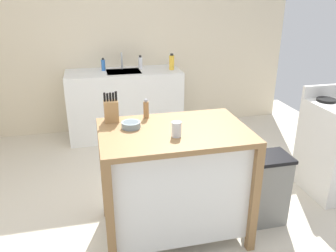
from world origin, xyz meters
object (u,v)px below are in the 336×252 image
(kitchen_island, at_px, (174,177))
(bottle_hand_soap, at_px, (140,63))
(drinking_cup, at_px, (176,129))
(trash_bin, at_px, (265,189))
(sink_faucet, at_px, (122,61))
(bowl_ceramic_wide, at_px, (131,125))
(knife_block, at_px, (111,110))
(bottle_dish_soap, at_px, (103,65))
(bottle_spray_cleaner, at_px, (172,62))
(pepper_grinder, at_px, (146,109))

(kitchen_island, bearing_deg, bottle_hand_soap, 87.52)
(drinking_cup, height_order, trash_bin, drinking_cup)
(sink_faucet, bearing_deg, bowl_ceramic_wide, -94.24)
(knife_block, height_order, sink_faucet, knife_block)
(bottle_dish_soap, bearing_deg, bowl_ceramic_wide, -87.64)
(knife_block, height_order, bottle_spray_cleaner, knife_block)
(kitchen_island, height_order, bottle_hand_soap, bottle_hand_soap)
(bowl_ceramic_wide, distance_m, bottle_dish_soap, 2.15)
(drinking_cup, distance_m, trash_bin, 1.06)
(drinking_cup, xyz_separation_m, bottle_dish_soap, (-0.38, 2.38, 0.00))
(drinking_cup, xyz_separation_m, bottle_hand_soap, (0.11, 2.38, 0.01))
(kitchen_island, relative_size, bottle_hand_soap, 6.32)
(bowl_ceramic_wide, bearing_deg, pepper_grinder, 52.32)
(bottle_hand_soap, xyz_separation_m, bottle_dish_soap, (-0.49, -0.00, -0.01))
(bottle_spray_cleaner, xyz_separation_m, bottle_dish_soap, (-0.89, 0.16, -0.02))
(pepper_grinder, bearing_deg, bottle_hand_soap, 82.51)
(drinking_cup, distance_m, bottle_spray_cleaner, 2.28)
(pepper_grinder, xyz_separation_m, bottle_dish_soap, (-0.24, 1.95, -0.02))
(knife_block, height_order, pepper_grinder, knife_block)
(kitchen_island, xyz_separation_m, bottle_dish_soap, (-0.40, 2.25, 0.47))
(trash_bin, relative_size, sink_faucet, 2.86)
(drinking_cup, height_order, sink_faucet, sink_faucet)
(knife_block, relative_size, drinking_cup, 2.24)
(bottle_dish_soap, bearing_deg, pepper_grinder, -83.04)
(bottle_hand_soap, bearing_deg, sink_faucet, 170.88)
(bottle_hand_soap, bearing_deg, bottle_spray_cleaner, -22.18)
(sink_faucet, distance_m, bottle_hand_soap, 0.25)
(pepper_grinder, bearing_deg, knife_block, -175.27)
(bottle_hand_soap, bearing_deg, knife_block, -105.21)
(bottle_hand_soap, bearing_deg, drinking_cup, -92.71)
(bowl_ceramic_wide, height_order, bottle_spray_cleaner, bottle_spray_cleaner)
(knife_block, distance_m, bottle_hand_soap, 2.05)
(bowl_ceramic_wide, distance_m, bottle_hand_soap, 2.19)
(pepper_grinder, relative_size, sink_faucet, 0.73)
(knife_block, distance_m, drinking_cup, 0.59)
(drinking_cup, bearing_deg, knife_block, 136.31)
(bowl_ceramic_wide, bearing_deg, kitchen_island, -18.98)
(pepper_grinder, bearing_deg, trash_bin, -19.30)
(knife_block, height_order, bottle_dish_soap, knife_block)
(bottle_spray_cleaner, bearing_deg, kitchen_island, -103.28)
(drinking_cup, bearing_deg, bowl_ceramic_wide, 141.28)
(trash_bin, height_order, bottle_spray_cleaner, bottle_spray_cleaner)
(sink_faucet, bearing_deg, bottle_hand_soap, -9.12)
(pepper_grinder, bearing_deg, kitchen_island, -62.03)
(bowl_ceramic_wide, height_order, pepper_grinder, pepper_grinder)
(sink_faucet, height_order, bottle_hand_soap, sink_faucet)
(kitchen_island, relative_size, drinking_cup, 10.25)
(trash_bin, xyz_separation_m, bottle_spray_cleaner, (-0.31, 2.13, 0.69))
(drinking_cup, bearing_deg, sink_faucet, 93.11)
(bottle_dish_soap, bearing_deg, trash_bin, -62.36)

